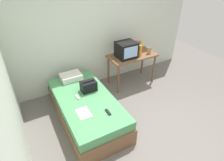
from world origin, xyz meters
The scene contains 14 objects.
ground_plane centered at (0.00, 0.00, 0.00)m, with size 8.00×8.00×0.00m, color slate.
wall_back centered at (0.00, 2.00, 1.30)m, with size 5.20×0.10×2.60m, color silver.
wall_left centered at (-2.00, 0.00, 1.30)m, with size 0.10×4.10×2.60m, color silver.
bed centered at (-0.80, 0.78, 0.25)m, with size 1.00×2.00×0.51m.
desk centered at (0.70, 1.48, 0.67)m, with size 1.16×0.60×0.77m.
tv centered at (0.51, 1.46, 0.95)m, with size 0.44×0.39×0.36m.
water_bottle centered at (0.83, 1.36, 0.90)m, with size 0.07×0.07×0.26m, color orange.
book_row centered at (0.93, 1.61, 0.88)m, with size 0.19×0.16×0.25m.
picture_frame centered at (1.08, 1.34, 0.85)m, with size 0.11×0.02×0.16m, color #9E754C.
pillow centered at (-0.82, 1.55, 0.57)m, with size 0.44×0.33×0.12m, color silver.
handbag centered at (-0.65, 0.98, 0.61)m, with size 0.30×0.20×0.22m.
magazine centered at (-0.98, 0.41, 0.51)m, with size 0.21×0.29×0.01m, color white.
remote_dark centered at (-0.62, 0.23, 0.52)m, with size 0.04×0.16×0.02m, color black.
remote_silver centered at (-0.93, 0.87, 0.52)m, with size 0.04×0.14×0.02m, color #B7B7BC.
Camera 1 is at (-1.71, -1.90, 2.71)m, focal length 30.32 mm.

